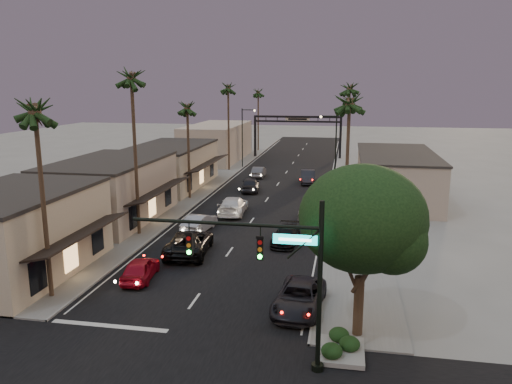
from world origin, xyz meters
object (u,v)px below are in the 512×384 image
at_px(curbside_black, 286,236).
at_px(palm_lc, 187,104).
at_px(traffic_signal, 276,260).
at_px(palm_ra, 350,99).
at_px(arch, 297,126).
at_px(corner_tree, 364,223).
at_px(palm_la, 34,104).
at_px(streetlight_right, 333,145).
at_px(oncoming_pickup, 189,242).
at_px(curbside_near, 299,297).
at_px(palm_ld, 228,85).
at_px(oncoming_silver, 199,223).
at_px(palm_rb, 350,85).
at_px(palm_rc, 349,98).
at_px(palm_far, 258,90).
at_px(palm_lb, 131,73).
at_px(oncoming_red, 140,269).
at_px(streetlight_left, 244,133).

bearing_deg(curbside_black, palm_lc, 134.15).
relative_size(traffic_signal, palm_ra, 0.64).
relative_size(arch, palm_lc, 1.25).
height_order(arch, curbside_black, arch).
relative_size(traffic_signal, curbside_black, 1.83).
distance_m(corner_tree, palm_la, 18.95).
relative_size(streetlight_right, curbside_black, 1.94).
distance_m(oncoming_pickup, curbside_near, 12.23).
xyz_separation_m(palm_ld, oncoming_silver, (4.74, -31.09, -11.65)).
xyz_separation_m(corner_tree, palm_lc, (-18.08, 28.55, 4.49)).
relative_size(palm_rb, curbside_near, 2.60).
xyz_separation_m(palm_rc, oncoming_silver, (-12.46, -40.09, -9.70)).
bearing_deg(palm_lc, palm_far, 89.59).
bearing_deg(arch, palm_lc, -104.20).
height_order(palm_lb, oncoming_pickup, palm_lb).
xyz_separation_m(streetlight_right, oncoming_red, (-11.39, -32.37, -4.59)).
bearing_deg(palm_ld, palm_rb, -32.60).
relative_size(traffic_signal, curbside_near, 1.56).
relative_size(streetlight_right, oncoming_pickup, 1.42).
height_order(corner_tree, palm_ra, palm_ra).
relative_size(palm_ra, oncoming_red, 3.05).
distance_m(streetlight_left, palm_lc, 22.65).
distance_m(palm_far, curbside_near, 70.40).
height_order(streetlight_right, oncoming_silver, streetlight_right).
xyz_separation_m(palm_ld, palm_rc, (17.20, 9.00, -1.95)).
bearing_deg(oncoming_pickup, palm_lb, -39.60).
bearing_deg(curbside_black, palm_la, -131.85).
height_order(palm_lb, palm_ld, palm_lb).
relative_size(palm_la, curbside_black, 2.84).
height_order(palm_rc, oncoming_red, palm_rc).
xyz_separation_m(traffic_signal, palm_lc, (-14.29, 32.00, 5.39)).
bearing_deg(oncoming_red, palm_far, -93.22).
bearing_deg(palm_la, palm_rc, 72.63).
distance_m(palm_la, palm_rb, 39.01).
distance_m(arch, curbside_black, 48.61).
distance_m(palm_la, palm_lb, 13.14).
height_order(palm_la, curbside_black, palm_la).
relative_size(palm_lb, curbside_black, 3.27).
bearing_deg(palm_ld, oncoming_silver, -81.33).
xyz_separation_m(arch, oncoming_red, (-4.47, -57.37, -4.80)).
bearing_deg(curbside_black, oncoming_silver, 167.54).
relative_size(palm_ld, curbside_near, 2.60).
distance_m(traffic_signal, palm_rb, 40.77).
relative_size(arch, curbside_black, 3.27).
height_order(palm_lb, palm_lc, palm_lb).
relative_size(arch, oncoming_silver, 3.27).
bearing_deg(oncoming_silver, palm_lc, -61.59).
bearing_deg(streetlight_left, palm_lc, -94.37).
xyz_separation_m(arch, oncoming_silver, (-3.86, -46.09, -4.77)).
bearing_deg(palm_rc, palm_rb, -90.00).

